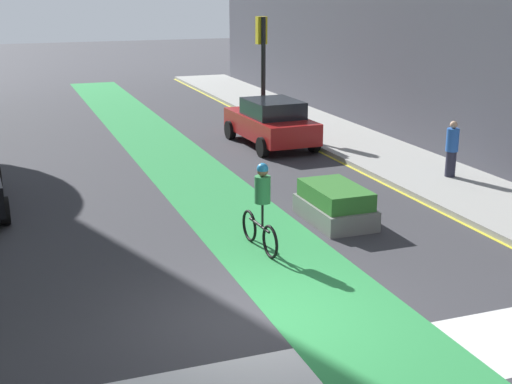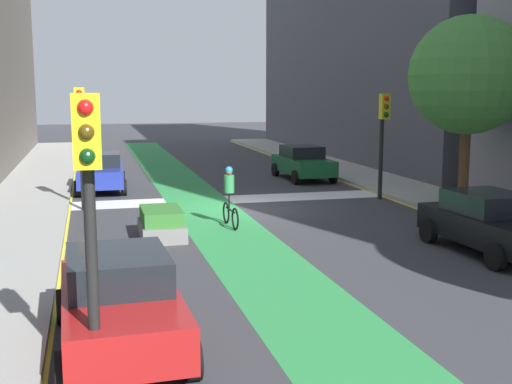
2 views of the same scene
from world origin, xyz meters
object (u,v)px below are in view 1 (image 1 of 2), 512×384
(traffic_signal_far_right, at_px, (262,53))
(car_red_right_far, at_px, (271,122))
(cyclist_in_lane, at_px, (261,205))
(median_planter, at_px, (335,205))
(pedestrian_sidewalk_right_a, at_px, (452,149))

(traffic_signal_far_right, height_order, car_red_right_far, traffic_signal_far_right)
(cyclist_in_lane, distance_m, median_planter, 2.56)
(car_red_right_far, height_order, cyclist_in_lane, cyclist_in_lane)
(car_red_right_far, distance_m, pedestrian_sidewalk_right_a, 6.64)
(car_red_right_far, bearing_deg, traffic_signal_far_right, 78.03)
(traffic_signal_far_right, bearing_deg, median_planter, -101.17)
(car_red_right_far, bearing_deg, pedestrian_sidewalk_right_a, -63.43)
(pedestrian_sidewalk_right_a, bearing_deg, traffic_signal_far_right, 108.08)
(cyclist_in_lane, xyz_separation_m, median_planter, (2.23, 1.12, -0.57))
(car_red_right_far, distance_m, cyclist_in_lane, 9.78)
(car_red_right_far, height_order, median_planter, car_red_right_far)
(traffic_signal_far_right, bearing_deg, car_red_right_far, -101.97)
(car_red_right_far, xyz_separation_m, cyclist_in_lane, (-3.76, -9.03, 0.17))
(car_red_right_far, distance_m, median_planter, 8.06)
(traffic_signal_far_right, relative_size, cyclist_in_lane, 2.24)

